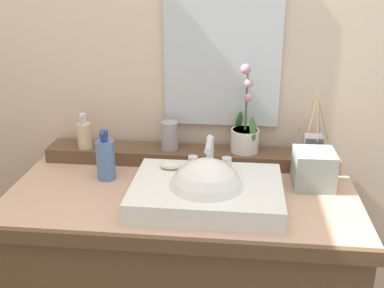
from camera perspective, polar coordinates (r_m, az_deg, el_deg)
name	(u,v)px	position (r m, az deg, el deg)	size (l,w,h in m)	color
wall_back	(195,36)	(1.79, 0.38, 13.01)	(2.91, 0.20, 2.65)	beige
back_ledge	(190,156)	(1.73, -0.26, -1.47)	(1.06, 0.12, 0.05)	brown
sink_basin	(207,194)	(1.44, 1.79, -6.12)	(0.46, 0.34, 0.27)	white
soap_bar	(171,165)	(1.52, -2.63, -2.61)	(0.07, 0.04, 0.02)	silver
potted_plant	(245,134)	(1.69, 6.48, 1.27)	(0.10, 0.11, 0.32)	silver
soap_dispenser	(84,134)	(1.76, -12.98, 1.16)	(0.05, 0.06, 0.13)	beige
tumbler_cup	(170,136)	(1.71, -2.75, 1.04)	(0.06, 0.06, 0.10)	#9C949F
reed_diffuser	(313,146)	(1.69, 14.51, -0.18)	(0.10, 0.09, 0.26)	#54555D
lotion_bottle	(106,159)	(1.61, -10.48, -1.77)	(0.06, 0.07, 0.17)	#5178AD
tissue_box	(314,169)	(1.58, 14.60, -2.96)	(0.13, 0.13, 0.12)	#93A097
mirror	(223,45)	(1.67, 3.76, 12.01)	(0.41, 0.02, 0.59)	silver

